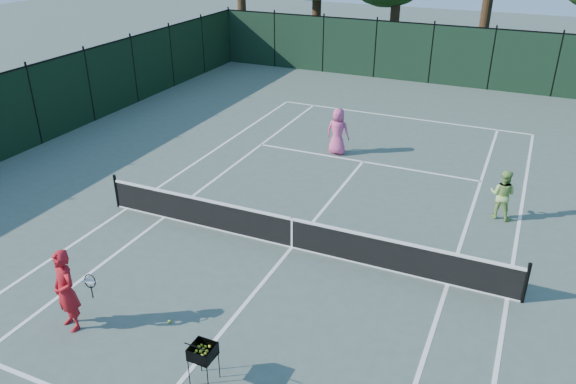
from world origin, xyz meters
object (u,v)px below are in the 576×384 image
at_px(loose_ball_midcourt, 169,321).
at_px(player_pink, 338,131).
at_px(ball_hopper, 203,352).
at_px(player_green, 502,194).
at_px(coach, 66,291).

bearing_deg(loose_ball_midcourt, player_pink, 89.59).
height_order(ball_hopper, loose_ball_midcourt, ball_hopper).
xyz_separation_m(player_pink, player_green, (6.02, -2.74, -0.11)).
relative_size(coach, player_pink, 1.09).
bearing_deg(player_green, loose_ball_midcourt, 62.52).
xyz_separation_m(player_pink, ball_hopper, (1.55, -11.86, -0.15)).
distance_m(player_green, loose_ball_midcourt, 10.05).
height_order(coach, loose_ball_midcourt, coach).
relative_size(player_pink, loose_ball_midcourt, 25.59).
height_order(player_green, loose_ball_midcourt, player_green).
bearing_deg(coach, player_pink, 98.94).
bearing_deg(player_pink, loose_ball_midcourt, 89.68).
relative_size(ball_hopper, loose_ball_midcourt, 12.69).
bearing_deg(player_green, player_pink, -14.54).
relative_size(player_pink, ball_hopper, 2.02).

